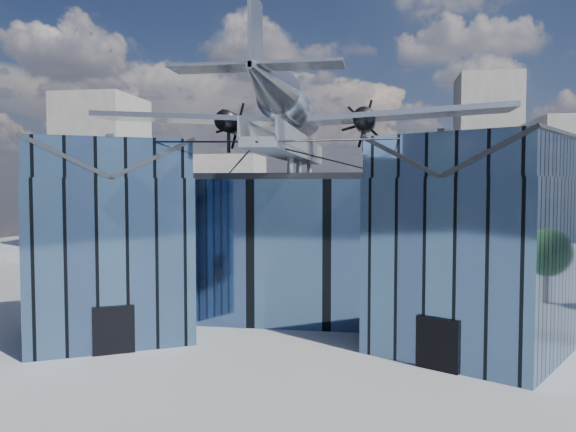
# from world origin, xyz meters

# --- Properties ---
(ground_plane) EXTENTS (120.00, 120.00, 0.00)m
(ground_plane) POSITION_xyz_m (0.00, 0.00, 0.00)
(ground_plane) COLOR gray
(museum) EXTENTS (32.88, 24.50, 17.60)m
(museum) POSITION_xyz_m (0.00, 5.82, 5.54)
(museum) COLOR #44638B
(museum) RESTS_ON ground
(bg_towers) EXTENTS (77.00, 24.50, 26.00)m
(bg_towers) POSITION_xyz_m (1.45, 50.49, 10.01)
(bg_towers) COLOR gray
(bg_towers) RESTS_ON ground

